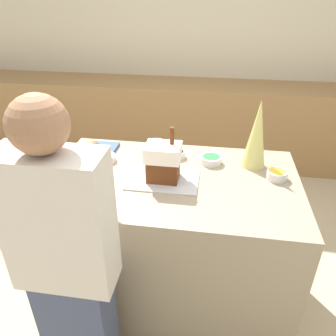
{
  "coord_description": "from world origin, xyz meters",
  "views": [
    {
      "loc": [
        0.22,
        -1.56,
        1.85
      ],
      "look_at": [
        -0.02,
        0.0,
        0.96
      ],
      "focal_mm": 35.0,
      "sensor_mm": 36.0,
      "label": 1
    }
  ],
  "objects_px": {
    "baking_tray": "(163,179)",
    "decorative_tree": "(257,134)",
    "candy_bowl_front_corner": "(211,159)",
    "mug": "(60,191)",
    "candy_bowl_far_right": "(177,154)",
    "candy_bowl_far_left": "(156,145)",
    "person": "(69,269)",
    "cookbook": "(105,147)",
    "candy_bowl_center_rear": "(105,158)",
    "gingerbread_house": "(163,161)",
    "candy_bowl_behind_tray": "(277,174)"
  },
  "relations": [
    {
      "from": "candy_bowl_far_right",
      "to": "mug",
      "type": "distance_m",
      "value": 0.75
    },
    {
      "from": "gingerbread_house",
      "to": "mug",
      "type": "xyz_separation_m",
      "value": [
        -0.48,
        -0.25,
        -0.08
      ]
    },
    {
      "from": "candy_bowl_front_corner",
      "to": "candy_bowl_center_rear",
      "type": "bearing_deg",
      "value": -173.42
    },
    {
      "from": "candy_bowl_center_rear",
      "to": "candy_bowl_far_right",
      "type": "height_order",
      "value": "candy_bowl_far_right"
    },
    {
      "from": "gingerbread_house",
      "to": "candy_bowl_behind_tray",
      "type": "relative_size",
      "value": 2.61
    },
    {
      "from": "candy_bowl_front_corner",
      "to": "candy_bowl_far_right",
      "type": "xyz_separation_m",
      "value": [
        -0.22,
        0.04,
        -0.0
      ]
    },
    {
      "from": "gingerbread_house",
      "to": "candy_bowl_far_left",
      "type": "xyz_separation_m",
      "value": [
        -0.11,
        0.37,
        -0.09
      ]
    },
    {
      "from": "person",
      "to": "mug",
      "type": "bearing_deg",
      "value": 116.77
    },
    {
      "from": "gingerbread_house",
      "to": "candy_bowl_far_right",
      "type": "bearing_deg",
      "value": 82.65
    },
    {
      "from": "baking_tray",
      "to": "cookbook",
      "type": "relative_size",
      "value": 2.38
    },
    {
      "from": "candy_bowl_center_rear",
      "to": "candy_bowl_far_left",
      "type": "distance_m",
      "value": 0.35
    },
    {
      "from": "candy_bowl_far_left",
      "to": "gingerbread_house",
      "type": "bearing_deg",
      "value": -73.37
    },
    {
      "from": "decorative_tree",
      "to": "cookbook",
      "type": "height_order",
      "value": "decorative_tree"
    },
    {
      "from": "candy_bowl_front_corner",
      "to": "cookbook",
      "type": "bearing_deg",
      "value": 172.62
    },
    {
      "from": "candy_bowl_center_rear",
      "to": "mug",
      "type": "relative_size",
      "value": 1.43
    },
    {
      "from": "gingerbread_house",
      "to": "decorative_tree",
      "type": "height_order",
      "value": "decorative_tree"
    },
    {
      "from": "baking_tray",
      "to": "mug",
      "type": "height_order",
      "value": "mug"
    },
    {
      "from": "candy_bowl_front_corner",
      "to": "person",
      "type": "relative_size",
      "value": 0.08
    },
    {
      "from": "candy_bowl_center_rear",
      "to": "gingerbread_house",
      "type": "bearing_deg",
      "value": -23.05
    },
    {
      "from": "candy_bowl_far_left",
      "to": "baking_tray",
      "type": "bearing_deg",
      "value": -73.44
    },
    {
      "from": "candy_bowl_far_right",
      "to": "candy_bowl_far_left",
      "type": "bearing_deg",
      "value": 148.37
    },
    {
      "from": "candy_bowl_center_rear",
      "to": "cookbook",
      "type": "xyz_separation_m",
      "value": [
        -0.06,
        0.16,
        -0.01
      ]
    },
    {
      "from": "gingerbread_house",
      "to": "person",
      "type": "relative_size",
      "value": 0.19
    },
    {
      "from": "decorative_tree",
      "to": "person",
      "type": "bearing_deg",
      "value": -132.91
    },
    {
      "from": "candy_bowl_far_right",
      "to": "candy_bowl_far_left",
      "type": "distance_m",
      "value": 0.17
    },
    {
      "from": "decorative_tree",
      "to": "cookbook",
      "type": "xyz_separation_m",
      "value": [
        -0.95,
        0.08,
        -0.19
      ]
    },
    {
      "from": "candy_bowl_center_rear",
      "to": "person",
      "type": "distance_m",
      "value": 0.79
    },
    {
      "from": "candy_bowl_far_right",
      "to": "mug",
      "type": "relative_size",
      "value": 1.2
    },
    {
      "from": "cookbook",
      "to": "person",
      "type": "height_order",
      "value": "person"
    },
    {
      "from": "gingerbread_house",
      "to": "mug",
      "type": "height_order",
      "value": "gingerbread_house"
    },
    {
      "from": "baking_tray",
      "to": "candy_bowl_far_left",
      "type": "xyz_separation_m",
      "value": [
        -0.11,
        0.38,
        0.03
      ]
    },
    {
      "from": "candy_bowl_front_corner",
      "to": "cookbook",
      "type": "xyz_separation_m",
      "value": [
        -0.7,
        0.09,
        -0.01
      ]
    },
    {
      "from": "decorative_tree",
      "to": "candy_bowl_far_left",
      "type": "xyz_separation_m",
      "value": [
        -0.61,
        0.13,
        -0.17
      ]
    },
    {
      "from": "candy_bowl_center_rear",
      "to": "candy_bowl_behind_tray",
      "type": "bearing_deg",
      "value": -3.15
    },
    {
      "from": "candy_bowl_behind_tray",
      "to": "candy_bowl_far_right",
      "type": "xyz_separation_m",
      "value": [
        -0.58,
        0.17,
        -0.0
      ]
    },
    {
      "from": "baking_tray",
      "to": "candy_bowl_behind_tray",
      "type": "height_order",
      "value": "candy_bowl_behind_tray"
    },
    {
      "from": "baking_tray",
      "to": "decorative_tree",
      "type": "bearing_deg",
      "value": 26.34
    },
    {
      "from": "gingerbread_house",
      "to": "person",
      "type": "height_order",
      "value": "person"
    },
    {
      "from": "gingerbread_house",
      "to": "person",
      "type": "bearing_deg",
      "value": -116.1
    },
    {
      "from": "candy_bowl_far_right",
      "to": "candy_bowl_center_rear",
      "type": "bearing_deg",
      "value": -164.43
    },
    {
      "from": "candy_bowl_front_corner",
      "to": "mug",
      "type": "bearing_deg",
      "value": -146.28
    },
    {
      "from": "mug",
      "to": "person",
      "type": "height_order",
      "value": "person"
    },
    {
      "from": "candy_bowl_behind_tray",
      "to": "person",
      "type": "height_order",
      "value": "person"
    },
    {
      "from": "candy_bowl_far_left",
      "to": "mug",
      "type": "distance_m",
      "value": 0.73
    },
    {
      "from": "candy_bowl_center_rear",
      "to": "person",
      "type": "xyz_separation_m",
      "value": [
        0.09,
        -0.78,
        -0.12
      ]
    },
    {
      "from": "decorative_tree",
      "to": "candy_bowl_behind_tray",
      "type": "height_order",
      "value": "decorative_tree"
    },
    {
      "from": "gingerbread_house",
      "to": "candy_bowl_center_rear",
      "type": "height_order",
      "value": "gingerbread_house"
    },
    {
      "from": "candy_bowl_behind_tray",
      "to": "cookbook",
      "type": "relative_size",
      "value": 0.7
    },
    {
      "from": "mug",
      "to": "person",
      "type": "distance_m",
      "value": 0.43
    },
    {
      "from": "candy_bowl_far_left",
      "to": "person",
      "type": "bearing_deg",
      "value": -100.82
    }
  ]
}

